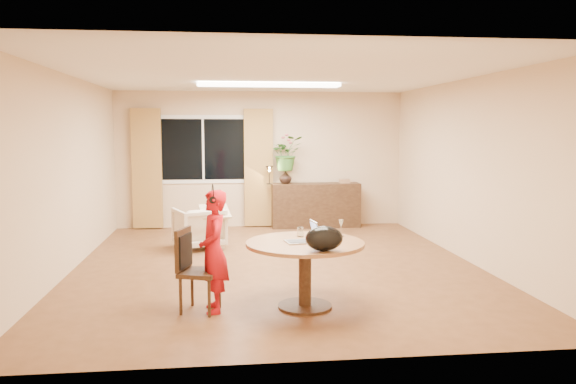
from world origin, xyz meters
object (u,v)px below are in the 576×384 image
object	(u,v)px
child	(214,251)
armchair	(199,228)
dining_table	(305,256)
sideboard	(316,205)
dining_chair	(200,270)

from	to	relation	value
child	armchair	bearing A→B (deg)	179.04
dining_table	sideboard	size ratio (longest dim) A/B	0.73
dining_table	armchair	bearing A→B (deg)	111.47
dining_table	child	bearing A→B (deg)	-179.57
armchair	sideboard	distance (m)	2.76
armchair	sideboard	world-z (taller)	sideboard
dining_table	child	world-z (taller)	child
dining_chair	sideboard	world-z (taller)	dining_chair
armchair	child	bearing A→B (deg)	74.12
dining_chair	armchair	distance (m)	3.17
dining_table	sideboard	xyz separation A→B (m)	(0.91, 4.87, -0.13)
dining_chair	child	size ratio (longest dim) A/B	0.68
armchair	sideboard	size ratio (longest dim) A/B	0.42
child	sideboard	size ratio (longest dim) A/B	0.75
dining_chair	sideboard	xyz separation A→B (m)	(2.01, 4.88, -0.01)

